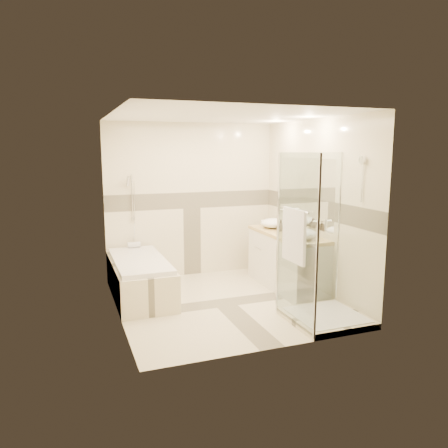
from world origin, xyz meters
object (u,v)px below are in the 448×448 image
object	(u,v)px
vessel_sink_far	(304,234)
bathtub	(140,276)
vanity	(287,260)
amenity_bottle_b	(281,225)
amenity_bottle_a	(289,228)
shower_enclosure	(316,281)
vessel_sink_near	(273,223)

from	to	relation	value
vessel_sink_far	bathtub	bearing A→B (deg)	157.88
bathtub	vessel_sink_far	size ratio (longest dim) A/B	4.63
vanity	bathtub	bearing A→B (deg)	170.75
vessel_sink_far	amenity_bottle_b	bearing A→B (deg)	90.00
amenity_bottle_a	vanity	bearing A→B (deg)	75.37
amenity_bottle_a	amenity_bottle_b	xyz separation A→B (m)	(0.00, 0.24, 0.01)
shower_enclosure	vanity	bearing A→B (deg)	77.03
amenity_bottle_b	vanity	bearing A→B (deg)	-83.22
amenity_bottle_b	vessel_sink_far	bearing A→B (deg)	-90.00
shower_enclosure	amenity_bottle_b	bearing A→B (deg)	79.27
amenity_bottle_a	amenity_bottle_b	distance (m)	0.24
shower_enclosure	amenity_bottle_a	world-z (taller)	shower_enclosure
bathtub	amenity_bottle_a	size ratio (longest dim) A/B	10.77
bathtub	vessel_sink_far	bearing A→B (deg)	-22.12
vanity	vessel_sink_far	distance (m)	0.72
vanity	amenity_bottle_b	size ratio (longest dim) A/B	9.47
vessel_sink_near	amenity_bottle_a	xyz separation A→B (m)	(0.00, -0.51, 0.00)
vanity	vessel_sink_near	size ratio (longest dim) A/B	4.21
vanity	vessel_sink_far	size ratio (longest dim) A/B	4.41
amenity_bottle_b	vessel_sink_near	bearing A→B (deg)	90.00
vessel_sink_near	vessel_sink_far	bearing A→B (deg)	-90.00
vanity	vessel_sink_near	distance (m)	0.66
bathtub	vessel_sink_near	bearing A→B (deg)	2.26
shower_enclosure	vessel_sink_far	distance (m)	0.90
bathtub	vanity	world-z (taller)	vanity
bathtub	vessel_sink_near	distance (m)	2.22
bathtub	vanity	bearing A→B (deg)	-9.25
vessel_sink_far	amenity_bottle_b	size ratio (longest dim) A/B	2.15
bathtub	amenity_bottle_b	size ratio (longest dim) A/B	9.94
bathtub	shower_enclosure	distance (m)	2.47
shower_enclosure	amenity_bottle_b	size ratio (longest dim) A/B	11.93
shower_enclosure	vessel_sink_far	xyz separation A→B (m)	(0.27, 0.75, 0.42)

